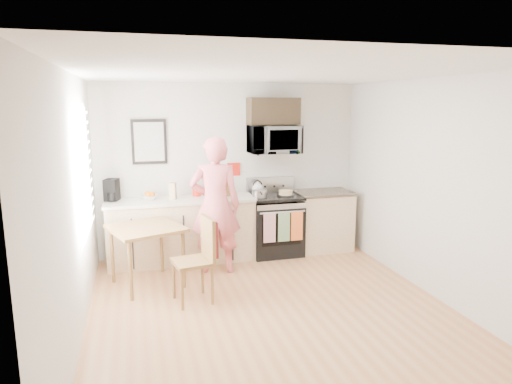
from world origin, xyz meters
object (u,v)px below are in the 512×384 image
object	(u,v)px
cake	(285,193)
dining_table	(146,234)
microwave	(274,140)
person	(215,205)
range	(275,226)
chair	(204,247)

from	to	relation	value
cake	dining_table	bearing A→B (deg)	-161.23
microwave	cake	size ratio (longest dim) A/B	3.05
person	dining_table	xyz separation A→B (m)	(-0.93, -0.26, -0.25)
dining_table	cake	world-z (taller)	cake
range	person	size ratio (longest dim) A/B	0.62
microwave	person	distance (m)	1.45
chair	cake	size ratio (longest dim) A/B	4.02
range	person	xyz separation A→B (m)	(-1.02, -0.53, 0.50)
person	dining_table	bearing A→B (deg)	26.36
microwave	cake	distance (m)	0.83
range	cake	world-z (taller)	range
dining_table	chair	distance (m)	0.89
range	dining_table	bearing A→B (deg)	-158.10
microwave	chair	size ratio (longest dim) A/B	0.76
dining_table	person	bearing A→B (deg)	15.53
range	person	bearing A→B (deg)	-152.73
range	microwave	xyz separation A→B (m)	(-0.00, 0.10, 1.32)
range	cake	size ratio (longest dim) A/B	4.67
person	cake	bearing A→B (deg)	-147.87
person	microwave	bearing A→B (deg)	-137.45
microwave	cake	bearing A→B (deg)	-53.77
person	dining_table	world-z (taller)	person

